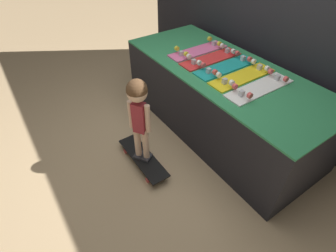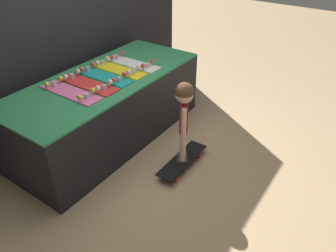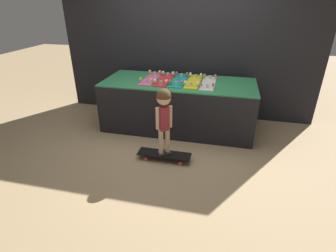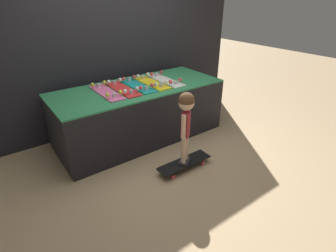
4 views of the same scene
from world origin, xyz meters
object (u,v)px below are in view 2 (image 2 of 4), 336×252
object	(u,v)px
child	(184,108)
skateboard_pink_on_rack	(70,92)
skateboard_red_on_rack	(88,84)
skateboard_white_on_rack	(132,63)
skateboard_teal_on_rack	(103,76)
skateboard_on_floor	(182,160)
skateboard_yellow_on_rack	(118,69)

from	to	relation	value
child	skateboard_pink_on_rack	bearing A→B (deg)	80.91
skateboard_red_on_rack	skateboard_white_on_rack	size ratio (longest dim) A/B	1.00
skateboard_teal_on_rack	skateboard_pink_on_rack	bearing A→B (deg)	178.81
skateboard_white_on_rack	skateboard_red_on_rack	bearing A→B (deg)	177.99
skateboard_white_on_rack	child	size ratio (longest dim) A/B	0.80
skateboard_white_on_rack	skateboard_on_floor	bearing A→B (deg)	-113.76
skateboard_teal_on_rack	skateboard_on_floor	bearing A→B (deg)	-89.15
skateboard_teal_on_rack	child	distance (m)	1.06
skateboard_white_on_rack	skateboard_pink_on_rack	bearing A→B (deg)	177.75
skateboard_yellow_on_rack	skateboard_on_floor	distance (m)	1.31
skateboard_on_floor	skateboard_pink_on_rack	bearing A→B (deg)	114.44
skateboard_yellow_on_rack	skateboard_white_on_rack	bearing A→B (deg)	-5.10
skateboard_pink_on_rack	skateboard_white_on_rack	size ratio (longest dim) A/B	1.00
skateboard_teal_on_rack	skateboard_on_floor	xyz separation A→B (m)	(0.02, -1.06, -0.74)
skateboard_red_on_rack	skateboard_teal_on_rack	distance (m)	0.24
skateboard_yellow_on_rack	child	size ratio (longest dim) A/B	0.80
skateboard_red_on_rack	skateboard_teal_on_rack	world-z (taller)	same
skateboard_pink_on_rack	child	xyz separation A→B (m)	(0.49, -1.07, -0.08)
skateboard_red_on_rack	skateboard_yellow_on_rack	world-z (taller)	same
skateboard_on_floor	child	distance (m)	0.66
skateboard_red_on_rack	skateboard_on_floor	bearing A→B (deg)	-76.65
skateboard_pink_on_rack	skateboard_red_on_rack	distance (m)	0.24
skateboard_yellow_on_rack	child	world-z (taller)	child
skateboard_teal_on_rack	child	xyz separation A→B (m)	(0.02, -1.06, -0.08)
skateboard_yellow_on_rack	child	distance (m)	1.08
skateboard_teal_on_rack	skateboard_yellow_on_rack	world-z (taller)	same
skateboard_pink_on_rack	skateboard_white_on_rack	distance (m)	0.94
skateboard_pink_on_rack	skateboard_on_floor	distance (m)	1.39
skateboard_pink_on_rack	skateboard_red_on_rack	bearing A→B (deg)	-2.97
skateboard_pink_on_rack	skateboard_white_on_rack	xyz separation A→B (m)	(0.94, -0.04, 0.00)
child	skateboard_on_floor	bearing A→B (deg)	-119.95
skateboard_pink_on_rack	skateboard_yellow_on_rack	bearing A→B (deg)	-1.30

